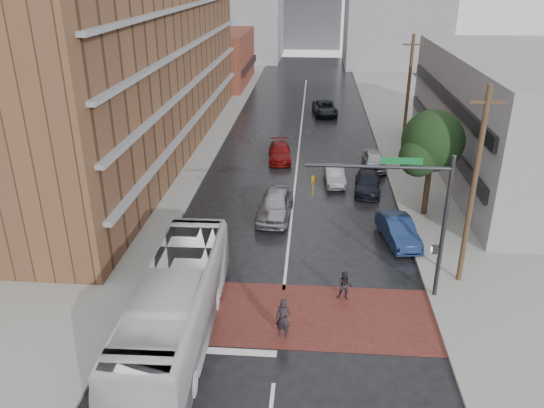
# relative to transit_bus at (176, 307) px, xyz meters

# --- Properties ---
(ground) EXTENTS (160.00, 160.00, 0.00)m
(ground) POSITION_rel_transit_bus_xyz_m (4.28, 1.68, -1.67)
(ground) COLOR black
(ground) RESTS_ON ground
(crosswalk) EXTENTS (14.00, 5.00, 0.02)m
(crosswalk) POSITION_rel_transit_bus_xyz_m (4.28, 2.18, -1.66)
(crosswalk) COLOR maroon
(crosswalk) RESTS_ON ground
(sidewalk_west) EXTENTS (9.00, 90.00, 0.15)m
(sidewalk_west) POSITION_rel_transit_bus_xyz_m (-7.22, 26.68, -1.60)
(sidewalk_west) COLOR gray
(sidewalk_west) RESTS_ON ground
(sidewalk_east) EXTENTS (9.00, 90.00, 0.15)m
(sidewalk_east) POSITION_rel_transit_bus_xyz_m (15.78, 26.68, -1.60)
(sidewalk_east) COLOR gray
(sidewalk_east) RESTS_ON ground
(storefront_west) EXTENTS (8.00, 16.00, 7.00)m
(storefront_west) POSITION_rel_transit_bus_xyz_m (-7.72, 55.68, 1.83)
(storefront_west) COLOR maroon
(storefront_west) RESTS_ON ground
(building_east) EXTENTS (11.00, 26.00, 9.00)m
(building_east) POSITION_rel_transit_bus_xyz_m (20.78, 21.68, 2.83)
(building_east) COLOR gray
(building_east) RESTS_ON ground
(street_tree) EXTENTS (4.20, 4.10, 6.90)m
(street_tree) POSITION_rel_transit_bus_xyz_m (12.80, 13.71, 3.06)
(street_tree) COLOR #332319
(street_tree) RESTS_ON ground
(signal_mast) EXTENTS (6.50, 0.30, 7.20)m
(signal_mast) POSITION_rel_transit_bus_xyz_m (10.13, 4.18, 3.06)
(signal_mast) COLOR #2D2D33
(signal_mast) RESTS_ON ground
(utility_pole_near) EXTENTS (1.60, 0.26, 10.00)m
(utility_pole_near) POSITION_rel_transit_bus_xyz_m (13.08, 5.68, 3.47)
(utility_pole_near) COLOR #473321
(utility_pole_near) RESTS_ON ground
(utility_pole_far) EXTENTS (1.60, 0.26, 10.00)m
(utility_pole_far) POSITION_rel_transit_bus_xyz_m (13.08, 25.68, 3.47)
(utility_pole_far) COLOR #473321
(utility_pole_far) RESTS_ON ground
(transit_bus) EXTENTS (3.05, 12.07, 3.35)m
(transit_bus) POSITION_rel_transit_bus_xyz_m (0.00, 0.00, 0.00)
(transit_bus) COLOR silver
(transit_bus) RESTS_ON ground
(pedestrian_a) EXTENTS (0.76, 0.58, 1.85)m
(pedestrian_a) POSITION_rel_transit_bus_xyz_m (4.47, 0.55, -0.75)
(pedestrian_a) COLOR black
(pedestrian_a) RESTS_ON ground
(pedestrian_b) EXTENTS (0.83, 0.71, 1.48)m
(pedestrian_b) POSITION_rel_transit_bus_xyz_m (7.22, 3.64, -0.93)
(pedestrian_b) COLOR black
(pedestrian_b) RESTS_ON ground
(car_travel_a) EXTENTS (2.38, 5.18, 1.72)m
(car_travel_a) POSITION_rel_transit_bus_xyz_m (3.22, 12.66, -0.81)
(car_travel_a) COLOR #97989E
(car_travel_a) RESTS_ON ground
(car_travel_b) EXTENTS (1.64, 3.99, 1.28)m
(car_travel_b) POSITION_rel_transit_bus_xyz_m (7.16, 18.87, -1.03)
(car_travel_b) COLOR #929699
(car_travel_b) RESTS_ON ground
(car_travel_c) EXTENTS (2.26, 4.70, 1.32)m
(car_travel_c) POSITION_rel_transit_bus_xyz_m (2.78, 23.86, -1.01)
(car_travel_c) COLOR maroon
(car_travel_c) RESTS_ON ground
(suv_travel) EXTENTS (2.94, 5.47, 1.46)m
(suv_travel) POSITION_rel_transit_bus_xyz_m (6.70, 39.47, -0.94)
(suv_travel) COLOR black
(suv_travel) RESTS_ON ground
(car_parked_near) EXTENTS (2.32, 4.64, 1.46)m
(car_parked_near) POSITION_rel_transit_bus_xyz_m (10.58, 9.83, -0.94)
(car_parked_near) COLOR #16264D
(car_parked_near) RESTS_ON ground
(car_parked_mid) EXTENTS (2.18, 4.56, 1.28)m
(car_parked_mid) POSITION_rel_transit_bus_xyz_m (9.48, 17.50, -1.03)
(car_parked_mid) COLOR black
(car_parked_mid) RESTS_ON ground
(car_parked_far) EXTENTS (1.73, 4.08, 1.38)m
(car_parked_far) POSITION_rel_transit_bus_xyz_m (10.40, 22.41, -0.99)
(car_parked_far) COLOR #ADAEB5
(car_parked_far) RESTS_ON ground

